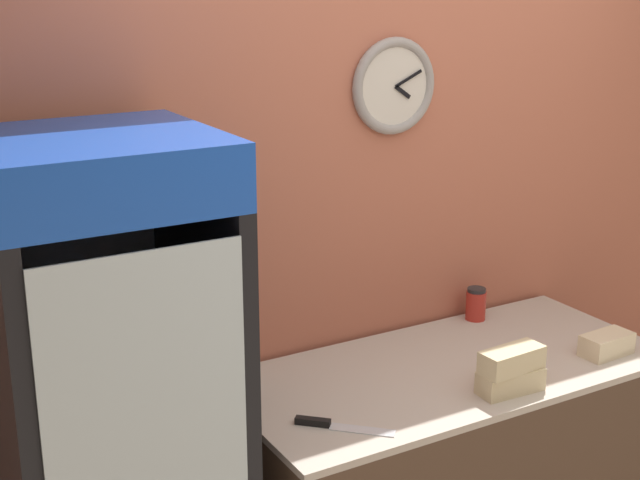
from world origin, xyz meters
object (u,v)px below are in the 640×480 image
(sandwich_stack_bottom, at_px, (510,381))
(chefs_knife, at_px, (330,425))
(condiment_jar, at_px, (476,304))
(napkin_dispenser, at_px, (234,364))
(sandwich_stack_middle, at_px, (512,360))
(beverage_cooler, at_px, (106,411))
(sandwich_flat_left, at_px, (607,344))

(sandwich_stack_bottom, relative_size, chefs_knife, 0.92)
(condiment_jar, distance_m, napkin_dispenser, 1.08)
(sandwich_stack_middle, bearing_deg, sandwich_stack_bottom, 0.00)
(sandwich_stack_bottom, distance_m, chefs_knife, 0.65)
(beverage_cooler, height_order, condiment_jar, beverage_cooler)
(chefs_knife, relative_size, condiment_jar, 1.91)
(sandwich_stack_middle, bearing_deg, sandwich_flat_left, 6.07)
(beverage_cooler, relative_size, condiment_jar, 13.74)
(sandwich_flat_left, relative_size, condiment_jar, 1.52)
(beverage_cooler, xyz_separation_m, sandwich_stack_bottom, (1.27, -0.32, -0.08))
(beverage_cooler, relative_size, sandwich_stack_bottom, 7.83)
(sandwich_stack_bottom, height_order, chefs_knife, sandwich_stack_bottom)
(sandwich_stack_bottom, distance_m, condiment_jar, 0.65)
(sandwich_flat_left, xyz_separation_m, condiment_jar, (-0.19, 0.51, 0.02))
(napkin_dispenser, bearing_deg, beverage_cooler, -156.46)
(chefs_knife, distance_m, condiment_jar, 1.07)
(sandwich_flat_left, bearing_deg, sandwich_stack_middle, -173.93)
(sandwich_stack_bottom, relative_size, sandwich_flat_left, 1.15)
(beverage_cooler, xyz_separation_m, condiment_jar, (1.59, 0.25, -0.05))
(sandwich_flat_left, xyz_separation_m, napkin_dispenser, (-1.27, 0.49, 0.02))
(sandwich_stack_bottom, xyz_separation_m, napkin_dispenser, (-0.76, 0.54, 0.02))
(sandwich_stack_middle, distance_m, sandwich_flat_left, 0.52)
(chefs_knife, bearing_deg, sandwich_stack_middle, -8.27)
(sandwich_stack_bottom, xyz_separation_m, sandwich_flat_left, (0.51, 0.05, 0.00))
(beverage_cooler, distance_m, sandwich_stack_bottom, 1.32)
(napkin_dispenser, bearing_deg, condiment_jar, 1.22)
(sandwich_stack_middle, distance_m, condiment_jar, 0.65)
(beverage_cooler, distance_m, napkin_dispenser, 0.56)
(sandwich_stack_middle, relative_size, condiment_jar, 1.76)
(sandwich_stack_middle, bearing_deg, beverage_cooler, 165.94)
(beverage_cooler, height_order, sandwich_stack_middle, beverage_cooler)
(sandwich_stack_middle, height_order, sandwich_flat_left, sandwich_stack_middle)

